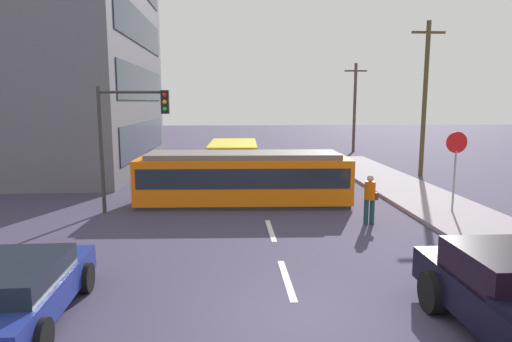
{
  "coord_description": "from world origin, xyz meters",
  "views": [
    {
      "loc": [
        -1.3,
        -7.73,
        4.07
      ],
      "look_at": [
        -0.25,
        9.5,
        1.38
      ],
      "focal_mm": 31.33,
      "sensor_mm": 36.0,
      "label": 1
    }
  ],
  "objects_px": {
    "stop_sign": "(456,155)",
    "utility_pole_far": "(355,106)",
    "streetcar_tram": "(243,177)",
    "pedestrian_crossing": "(370,197)",
    "city_bus": "(233,157)",
    "utility_pole_mid": "(425,97)",
    "traffic_light_mast": "(129,125)",
    "parked_sedan_near": "(16,291)"
  },
  "relations": [
    {
      "from": "stop_sign",
      "to": "utility_pole_far",
      "type": "relative_size",
      "value": 0.41
    },
    {
      "from": "streetcar_tram",
      "to": "pedestrian_crossing",
      "type": "xyz_separation_m",
      "value": [
        4.1,
        -3.32,
        -0.13
      ]
    },
    {
      "from": "city_bus",
      "to": "utility_pole_mid",
      "type": "xyz_separation_m",
      "value": [
        10.35,
        -0.46,
        3.25
      ]
    },
    {
      "from": "streetcar_tram",
      "to": "traffic_light_mast",
      "type": "distance_m",
      "value": 4.84
    },
    {
      "from": "traffic_light_mast",
      "to": "utility_pole_mid",
      "type": "bearing_deg",
      "value": 27.49
    },
    {
      "from": "parked_sedan_near",
      "to": "traffic_light_mast",
      "type": "relative_size",
      "value": 0.9
    },
    {
      "from": "city_bus",
      "to": "utility_pole_mid",
      "type": "relative_size",
      "value": 0.67
    },
    {
      "from": "streetcar_tram",
      "to": "utility_pole_mid",
      "type": "relative_size",
      "value": 1.02
    },
    {
      "from": "city_bus",
      "to": "utility_pole_mid",
      "type": "height_order",
      "value": "utility_pole_mid"
    },
    {
      "from": "parked_sedan_near",
      "to": "streetcar_tram",
      "type": "bearing_deg",
      "value": 64.64
    },
    {
      "from": "utility_pole_far",
      "to": "utility_pole_mid",
      "type": "bearing_deg",
      "value": -87.97
    },
    {
      "from": "stop_sign",
      "to": "streetcar_tram",
      "type": "bearing_deg",
      "value": 163.03
    },
    {
      "from": "streetcar_tram",
      "to": "utility_pole_far",
      "type": "relative_size",
      "value": 1.19
    },
    {
      "from": "parked_sedan_near",
      "to": "utility_pole_mid",
      "type": "xyz_separation_m",
      "value": [
        14.53,
        15.73,
        3.7
      ]
    },
    {
      "from": "pedestrian_crossing",
      "to": "traffic_light_mast",
      "type": "bearing_deg",
      "value": 165.56
    },
    {
      "from": "city_bus",
      "to": "traffic_light_mast",
      "type": "bearing_deg",
      "value": -116.01
    },
    {
      "from": "utility_pole_mid",
      "to": "pedestrian_crossing",
      "type": "bearing_deg",
      "value": -121.87
    },
    {
      "from": "pedestrian_crossing",
      "to": "utility_pole_mid",
      "type": "height_order",
      "value": "utility_pole_mid"
    },
    {
      "from": "parked_sedan_near",
      "to": "utility_pole_mid",
      "type": "bearing_deg",
      "value": 47.27
    },
    {
      "from": "traffic_light_mast",
      "to": "utility_pole_far",
      "type": "distance_m",
      "value": 23.75
    },
    {
      "from": "city_bus",
      "to": "utility_pole_far",
      "type": "bearing_deg",
      "value": 49.31
    },
    {
      "from": "utility_pole_far",
      "to": "streetcar_tram",
      "type": "bearing_deg",
      "value": -117.79
    },
    {
      "from": "pedestrian_crossing",
      "to": "traffic_light_mast",
      "type": "height_order",
      "value": "traffic_light_mast"
    },
    {
      "from": "pedestrian_crossing",
      "to": "utility_pole_far",
      "type": "xyz_separation_m",
      "value": [
        5.48,
        21.5,
        2.78
      ]
    },
    {
      "from": "city_bus",
      "to": "parked_sedan_near",
      "type": "bearing_deg",
      "value": -104.5
    },
    {
      "from": "city_bus",
      "to": "utility_pole_far",
      "type": "xyz_separation_m",
      "value": [
        9.92,
        11.54,
        2.65
      ]
    },
    {
      "from": "traffic_light_mast",
      "to": "parked_sedan_near",
      "type": "bearing_deg",
      "value": -92.5
    },
    {
      "from": "pedestrian_crossing",
      "to": "stop_sign",
      "type": "bearing_deg",
      "value": 16.9
    },
    {
      "from": "city_bus",
      "to": "stop_sign",
      "type": "xyz_separation_m",
      "value": [
        7.83,
        -8.93,
        1.12
      ]
    },
    {
      "from": "parked_sedan_near",
      "to": "stop_sign",
      "type": "distance_m",
      "value": 14.13
    },
    {
      "from": "utility_pole_far",
      "to": "pedestrian_crossing",
      "type": "bearing_deg",
      "value": -104.3
    },
    {
      "from": "streetcar_tram",
      "to": "parked_sedan_near",
      "type": "xyz_separation_m",
      "value": [
        -4.53,
        -9.55,
        -0.45
      ]
    },
    {
      "from": "pedestrian_crossing",
      "to": "utility_pole_mid",
      "type": "distance_m",
      "value": 11.69
    },
    {
      "from": "city_bus",
      "to": "traffic_light_mast",
      "type": "relative_size",
      "value": 1.21
    },
    {
      "from": "city_bus",
      "to": "traffic_light_mast",
      "type": "height_order",
      "value": "traffic_light_mast"
    },
    {
      "from": "stop_sign",
      "to": "utility_pole_mid",
      "type": "height_order",
      "value": "utility_pole_mid"
    },
    {
      "from": "parked_sedan_near",
      "to": "utility_pole_far",
      "type": "height_order",
      "value": "utility_pole_far"
    },
    {
      "from": "stop_sign",
      "to": "utility_pole_far",
      "type": "distance_m",
      "value": 20.63
    },
    {
      "from": "city_bus",
      "to": "parked_sedan_near",
      "type": "relative_size",
      "value": 1.34
    },
    {
      "from": "parked_sedan_near",
      "to": "stop_sign",
      "type": "height_order",
      "value": "stop_sign"
    },
    {
      "from": "traffic_light_mast",
      "to": "utility_pole_mid",
      "type": "xyz_separation_m",
      "value": [
        14.17,
        7.37,
        1.09
      ]
    },
    {
      "from": "streetcar_tram",
      "to": "traffic_light_mast",
      "type": "bearing_deg",
      "value": -164.03
    }
  ]
}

